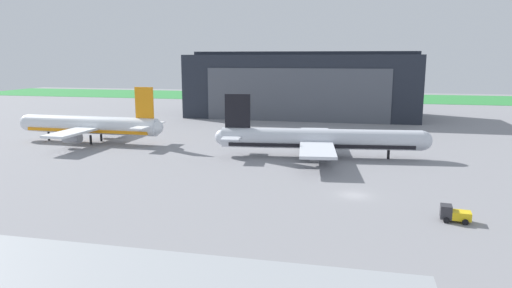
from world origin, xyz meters
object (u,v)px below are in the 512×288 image
Objects in this scene: maintenance_hangar at (303,85)px; airliner_far_left at (320,140)px; fuel_bowser at (454,214)px; airliner_far_right at (90,126)px.

maintenance_hangar is 72.40m from airliner_far_left.
airliner_far_right is at bearing 152.39° from fuel_bowser.
airliner_far_left is (12.51, -70.94, -7.16)m from maintenance_hangar.
maintenance_hangar is 79.78m from airliner_far_right.
maintenance_hangar is 1.76× the size of airliner_far_left.
maintenance_hangar reaches higher than airliner_far_right.
maintenance_hangar is at bearing 107.04° from fuel_bowser.
maintenance_hangar is 20.61× the size of fuel_bowser.
maintenance_hangar is at bearing 100.00° from airliner_far_left.
maintenance_hangar is 2.02× the size of airliner_far_right.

